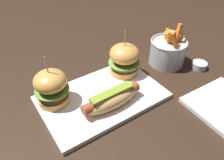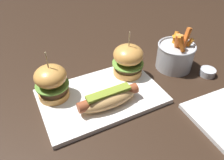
# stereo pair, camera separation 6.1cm
# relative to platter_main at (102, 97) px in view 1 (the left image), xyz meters

# --- Properties ---
(ground_plane) EXTENTS (3.00, 3.00, 0.00)m
(ground_plane) POSITION_rel_platter_main_xyz_m (0.00, 0.00, -0.01)
(ground_plane) COLOR black
(platter_main) EXTENTS (0.34, 0.21, 0.01)m
(platter_main) POSITION_rel_platter_main_xyz_m (0.00, 0.00, 0.00)
(platter_main) COLOR white
(platter_main) RESTS_ON ground
(hot_dog) EXTENTS (0.17, 0.06, 0.05)m
(hot_dog) POSITION_rel_platter_main_xyz_m (0.00, -0.05, 0.03)
(hot_dog) COLOR #E2AB66
(hot_dog) RESTS_ON platter_main
(slider_left) EXTENTS (0.09, 0.09, 0.14)m
(slider_left) POSITION_rel_platter_main_xyz_m (-0.12, 0.05, 0.06)
(slider_left) COLOR gold
(slider_left) RESTS_ON platter_main
(slider_right) EXTENTS (0.10, 0.10, 0.14)m
(slider_right) POSITION_rel_platter_main_xyz_m (0.12, 0.05, 0.06)
(slider_right) COLOR gold
(slider_right) RESTS_ON platter_main
(fries_bucket) EXTENTS (0.12, 0.12, 0.14)m
(fries_bucket) POSITION_rel_platter_main_xyz_m (0.28, 0.03, 0.04)
(fries_bucket) COLOR #B7BABF
(fries_bucket) RESTS_ON ground
(sauce_ramekin) EXTENTS (0.05, 0.05, 0.02)m
(sauce_ramekin) POSITION_rel_platter_main_xyz_m (0.35, -0.05, 0.00)
(sauce_ramekin) COLOR #B7BABF
(sauce_ramekin) RESTS_ON ground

